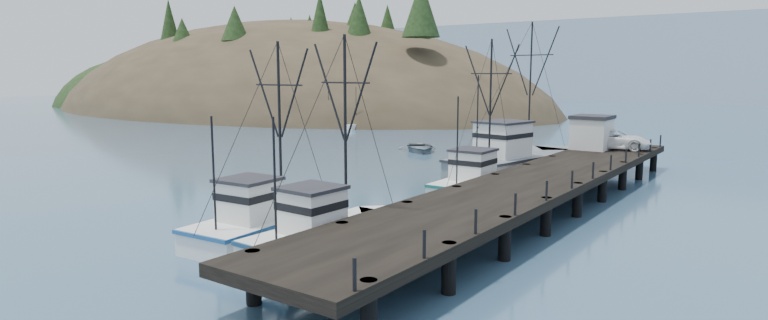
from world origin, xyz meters
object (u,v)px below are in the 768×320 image
at_px(pier, 535,183).
at_px(trawler_near, 333,234).
at_px(trawler_mid, 270,222).
at_px(pier_shed, 592,132).
at_px(pickup_truck, 614,139).
at_px(work_vessel, 517,162).
at_px(trawler_far, 482,183).
at_px(motorboat, 420,151).

bearing_deg(pier, trawler_near, -108.50).
height_order(trawler_near, trawler_mid, trawler_near).
bearing_deg(trawler_mid, trawler_near, 2.48).
bearing_deg(pier, pier_shed, 95.35).
xyz_separation_m(pier, pickup_truck, (0.03, 16.99, 1.12)).
relative_size(trawler_near, work_vessel, 0.69).
relative_size(trawler_far, motorboat, 1.87).
bearing_deg(work_vessel, pier, -61.91).
bearing_deg(motorboat, pier_shed, -51.43).
xyz_separation_m(work_vessel, pier_shed, (4.14, 5.42, 2.19)).
bearing_deg(pickup_truck, pier, 168.80).
xyz_separation_m(pickup_truck, motorboat, (-20.36, 2.30, -2.81)).
bearing_deg(motorboat, pier, -85.00).
xyz_separation_m(work_vessel, motorboat, (-14.70, 8.71, -1.23)).
height_order(trawler_near, pickup_truck, trawler_near).
bearing_deg(pier_shed, trawler_mid, -103.33).
bearing_deg(motorboat, trawler_far, -88.47).
bearing_deg(trawler_mid, trawler_far, 77.06).
xyz_separation_m(trawler_near, pickup_truck, (4.51, 30.37, 1.99)).
xyz_separation_m(pier, trawler_near, (-4.48, -13.39, -0.87)).
bearing_deg(trawler_near, work_vessel, 92.78).
distance_m(trawler_mid, trawler_far, 16.62).
distance_m(trawler_near, work_vessel, 23.99).
height_order(pickup_truck, motorboat, pickup_truck).
height_order(pier, pier_shed, pier_shed).
height_order(pier_shed, pickup_truck, pier_shed).
xyz_separation_m(trawler_mid, motorboat, (-11.84, 32.85, -0.82)).
height_order(trawler_near, pier_shed, trawler_near).
distance_m(trawler_near, trawler_mid, 4.03).
distance_m(pickup_truck, motorboat, 20.68).
distance_m(pier, trawler_near, 14.15).
height_order(work_vessel, pickup_truck, work_vessel).
height_order(trawler_far, pickup_truck, trawler_far).
bearing_deg(pier, trawler_mid, -122.08).
height_order(trawler_near, motorboat, trawler_near).
relative_size(trawler_near, pier_shed, 3.24).
relative_size(work_vessel, motorboat, 2.58).
bearing_deg(work_vessel, pier_shed, 52.60).
height_order(trawler_far, motorboat, trawler_far).
bearing_deg(trawler_near, trawler_far, 91.08).
relative_size(pier, trawler_near, 4.25).
distance_m(trawler_far, pickup_truck, 15.26).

